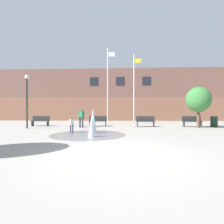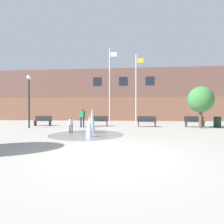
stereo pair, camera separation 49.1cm
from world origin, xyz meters
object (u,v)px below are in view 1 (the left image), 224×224
at_px(adult_in_red, 81,116).
at_px(flagpole_right, 134,87).
at_px(park_bench_under_right_flagpole, 145,121).
at_px(trash_can, 214,122).
at_px(lamp_post_left_lane, 27,94).
at_px(street_tree_near_building, 198,100).
at_px(park_bench_far_left, 41,121).
at_px(park_bench_far_right, 192,121).
at_px(flagpole_left, 108,84).
at_px(child_in_fountain, 72,124).
at_px(park_bench_center, 98,121).

relative_size(adult_in_red, flagpole_right, 0.22).
relative_size(park_bench_under_right_flagpole, trash_can, 1.78).
bearing_deg(adult_in_red, lamp_post_left_lane, 31.39).
bearing_deg(street_tree_near_building, park_bench_far_left, 175.99).
bearing_deg(street_tree_near_building, park_bench_far_right, 97.81).
relative_size(park_bench_far_left, street_tree_near_building, 0.48).
bearing_deg(trash_can, park_bench_far_right, 176.84).
height_order(park_bench_far_left, adult_in_red, adult_in_red).
bearing_deg(park_bench_far_right, flagpole_left, 160.45).
bearing_deg(park_bench_far_left, flagpole_left, 24.36).
bearing_deg(park_bench_under_right_flagpole, lamp_post_left_lane, -168.58).
bearing_deg(child_in_fountain, park_bench_far_right, -16.74).
distance_m(park_bench_far_right, trash_can, 1.82).
bearing_deg(trash_can, lamp_post_left_lane, -172.62).
xyz_separation_m(child_in_fountain, lamp_post_left_lane, (-4.28, 2.55, 2.14)).
xyz_separation_m(lamp_post_left_lane, trash_can, (15.31, 1.98, -2.26)).
height_order(adult_in_red, lamp_post_left_lane, lamp_post_left_lane).
bearing_deg(park_bench_far_right, park_bench_center, 179.64).
relative_size(child_in_fountain, street_tree_near_building, 0.30).
relative_size(child_in_fountain, flagpole_left, 0.13).
height_order(child_in_fountain, lamp_post_left_lane, lamp_post_left_lane).
xyz_separation_m(trash_can, street_tree_near_building, (-1.68, -0.86, 1.83)).
relative_size(flagpole_left, lamp_post_left_lane, 1.87).
height_order(park_bench_center, adult_in_red, adult_in_red).
bearing_deg(flagpole_left, child_in_fountain, -103.40).
distance_m(trash_can, street_tree_near_building, 2.63).
bearing_deg(park_bench_under_right_flagpole, adult_in_red, -169.61).
bearing_deg(child_in_fountain, trash_can, -21.09).
distance_m(flagpole_left, lamp_post_left_lane, 7.79).
distance_m(park_bench_under_right_flagpole, adult_in_red, 5.51).
bearing_deg(trash_can, flagpole_left, 163.49).
distance_m(park_bench_center, lamp_post_left_lane, 6.15).
xyz_separation_m(flagpole_left, lamp_post_left_lane, (-6.01, -4.74, -1.45)).
xyz_separation_m(park_bench_center, trash_can, (9.99, -0.15, -0.03)).
relative_size(park_bench_far_left, child_in_fountain, 1.62).
bearing_deg(trash_can, park_bench_center, 179.13).
xyz_separation_m(park_bench_under_right_flagpole, child_in_fountain, (-5.21, -4.46, 0.10)).
bearing_deg(street_tree_near_building, flagpole_left, 154.57).
relative_size(adult_in_red, child_in_fountain, 1.61).
relative_size(park_bench_center, street_tree_near_building, 0.48).
relative_size(park_bench_under_right_flagpole, lamp_post_left_lane, 0.38).
bearing_deg(park_bench_far_left, park_bench_under_right_flagpole, -0.93).
height_order(flagpole_left, lamp_post_left_lane, flagpole_left).
bearing_deg(lamp_post_left_lane, park_bench_center, 21.87).
distance_m(adult_in_red, street_tree_near_building, 9.63).
xyz_separation_m(park_bench_under_right_flagpole, adult_in_red, (-5.40, -0.99, 0.45)).
bearing_deg(park_bench_center, park_bench_far_right, -0.36).
height_order(park_bench_far_right, trash_can, park_bench_far_right).
relative_size(child_in_fountain, flagpole_right, 0.14).
distance_m(park_bench_under_right_flagpole, child_in_fountain, 6.86).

